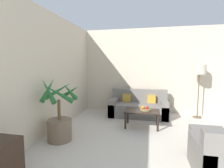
# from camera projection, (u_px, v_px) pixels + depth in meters

# --- Properties ---
(wall_back) EXTENTS (8.20, 0.06, 2.70)m
(wall_back) POSITION_uv_depth(u_px,v_px,m) (188.00, 71.00, 5.38)
(wall_back) COLOR beige
(wall_back) RESTS_ON ground_plane
(wall_left) EXTENTS (0.06, 8.22, 2.70)m
(wall_left) POSITION_uv_depth(u_px,v_px,m) (13.00, 76.00, 2.85)
(wall_left) COLOR beige
(wall_left) RESTS_ON ground_plane
(potted_palm) EXTENTS (0.82, 0.83, 1.29)m
(potted_palm) POSITION_uv_depth(u_px,v_px,m) (60.00, 120.00, 3.52)
(potted_palm) COLOR brown
(potted_palm) RESTS_ON ground_plane
(sofa_loveseat) EXTENTS (1.70, 0.79, 0.78)m
(sofa_loveseat) POSITION_uv_depth(u_px,v_px,m) (138.00, 107.00, 5.27)
(sofa_loveseat) COLOR slate
(sofa_loveseat) RESTS_ON ground_plane
(floor_lamp) EXTENTS (0.35, 0.35, 1.55)m
(floor_lamp) POSITION_uv_depth(u_px,v_px,m) (199.00, 72.00, 4.98)
(floor_lamp) COLOR brown
(floor_lamp) RESTS_ON ground_plane
(coffee_table) EXTENTS (0.85, 0.52, 0.42)m
(coffee_table) POSITION_uv_depth(u_px,v_px,m) (142.00, 113.00, 4.30)
(coffee_table) COLOR black
(coffee_table) RESTS_ON ground_plane
(fruit_bowl) EXTENTS (0.27, 0.27, 0.04)m
(fruit_bowl) POSITION_uv_depth(u_px,v_px,m) (146.00, 109.00, 4.32)
(fruit_bowl) COLOR #997A4C
(fruit_bowl) RESTS_ON coffee_table
(apple_red) EXTENTS (0.07, 0.07, 0.07)m
(apple_red) POSITION_uv_depth(u_px,v_px,m) (147.00, 108.00, 4.27)
(apple_red) COLOR red
(apple_red) RESTS_ON fruit_bowl
(apple_green) EXTENTS (0.07, 0.07, 0.07)m
(apple_green) POSITION_uv_depth(u_px,v_px,m) (143.00, 107.00, 4.37)
(apple_green) COLOR olive
(apple_green) RESTS_ON fruit_bowl
(orange_fruit) EXTENTS (0.08, 0.08, 0.08)m
(orange_fruit) POSITION_uv_depth(u_px,v_px,m) (143.00, 107.00, 4.27)
(orange_fruit) COLOR orange
(orange_fruit) RESTS_ON fruit_bowl
(ottoman) EXTENTS (0.57, 0.47, 0.41)m
(ottoman) POSITION_uv_depth(u_px,v_px,m) (208.00, 141.00, 3.07)
(ottoman) COLOR slate
(ottoman) RESTS_ON ground_plane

